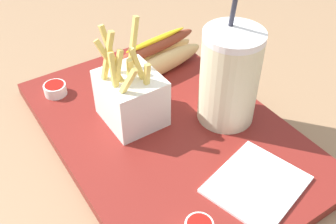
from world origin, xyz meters
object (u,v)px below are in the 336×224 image
soda_cup (229,77)px  ketchup_cup_2 (55,89)px  fries_basket (131,97)px  napkin_stack (256,184)px  hot_dog_1 (157,57)px

soda_cup → ketchup_cup_2: soda_cup is taller
fries_basket → soda_cup: bearing=-121.1°
fries_basket → napkin_stack: fries_basket is taller
soda_cup → napkin_stack: bearing=157.3°
soda_cup → ketchup_cup_2: (0.20, 0.21, -0.07)m
fries_basket → napkin_stack: (-0.21, -0.07, -0.04)m
soda_cup → hot_dog_1: bearing=7.2°
napkin_stack → fries_basket: bearing=18.6°
ketchup_cup_2 → fries_basket: bearing=-148.3°
hot_dog_1 → napkin_stack: (-0.30, 0.03, -0.02)m
fries_basket → hot_dog_1: size_ratio=0.83×
napkin_stack → soda_cup: bearing=-22.7°
soda_cup → hot_dog_1: 0.18m
soda_cup → hot_dog_1: size_ratio=1.31×
soda_cup → hot_dog_1: (0.17, 0.02, -0.05)m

